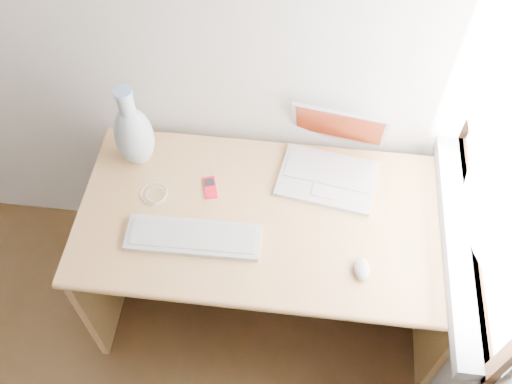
# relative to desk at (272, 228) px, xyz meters

# --- Properties ---
(desk) EXTENTS (1.42, 0.71, 0.75)m
(desk) POSITION_rel_desk_xyz_m (0.00, 0.00, 0.00)
(desk) COLOR tan
(desk) RESTS_ON floor
(laptop) EXTENTS (0.40, 0.35, 0.25)m
(laptop) POSITION_rel_desk_xyz_m (0.20, 0.15, 0.27)
(laptop) COLOR silver
(laptop) RESTS_ON desk
(external_keyboard) EXTENTS (0.48, 0.16, 0.02)m
(external_keyboard) POSITION_rel_desk_xyz_m (-0.26, -0.21, 0.23)
(external_keyboard) COLOR silver
(external_keyboard) RESTS_ON desk
(mouse) EXTENTS (0.06, 0.10, 0.03)m
(mouse) POSITION_rel_desk_xyz_m (0.33, -0.27, 0.23)
(mouse) COLOR silver
(mouse) RESTS_ON desk
(ipod) EXTENTS (0.07, 0.11, 0.01)m
(ipod) POSITION_rel_desk_xyz_m (-0.24, 0.01, 0.22)
(ipod) COLOR red
(ipod) RESTS_ON desk
(cable_coil) EXTENTS (0.10, 0.10, 0.01)m
(cable_coil) POSITION_rel_desk_xyz_m (-0.45, -0.04, 0.22)
(cable_coil) COLOR silver
(cable_coil) RESTS_ON desk
(remote) EXTENTS (0.03, 0.08, 0.01)m
(remote) POSITION_rel_desk_xyz_m (-0.27, -0.20, 0.22)
(remote) COLOR silver
(remote) RESTS_ON desk
(vase) EXTENTS (0.15, 0.15, 0.38)m
(vase) POSITION_rel_desk_xyz_m (-0.54, 0.12, 0.37)
(vase) COLOR silver
(vase) RESTS_ON desk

